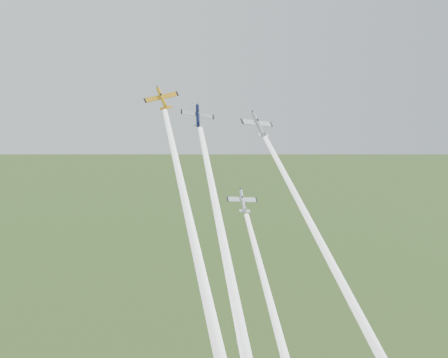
# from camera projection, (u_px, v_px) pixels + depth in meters

# --- Properties ---
(plane_yellow) EXTENTS (8.11, 5.90, 7.39)m
(plane_yellow) POSITION_uv_depth(u_px,v_px,m) (162.00, 98.00, 114.02)
(plane_yellow) COLOR orange
(smoke_trail_yellow) EXTENTS (3.86, 43.15, 47.68)m
(smoke_trail_yellow) POSITION_uv_depth(u_px,v_px,m) (196.00, 249.00, 96.67)
(smoke_trail_yellow) COLOR white
(plane_navy) EXTENTS (8.22, 6.05, 6.97)m
(plane_navy) POSITION_uv_depth(u_px,v_px,m) (198.00, 116.00, 112.46)
(plane_navy) COLOR #0C1137
(smoke_trail_navy) EXTENTS (6.92, 43.10, 47.70)m
(smoke_trail_navy) POSITION_uv_depth(u_px,v_px,m) (229.00, 273.00, 94.60)
(smoke_trail_navy) COLOR white
(plane_silver_right) EXTENTS (9.20, 8.54, 8.07)m
(plane_silver_right) POSITION_uv_depth(u_px,v_px,m) (258.00, 124.00, 122.56)
(plane_silver_right) COLOR #B0B9BF
(smoke_trail_silver_right) EXTENTS (13.39, 48.29, 54.34)m
(smoke_trail_silver_right) POSITION_uv_depth(u_px,v_px,m) (342.00, 283.00, 106.09)
(smoke_trail_silver_right) COLOR white
(plane_silver_low) EXTENTS (7.27, 5.48, 6.14)m
(plane_silver_low) POSITION_uv_depth(u_px,v_px,m) (243.00, 201.00, 114.63)
(plane_silver_low) COLOR silver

